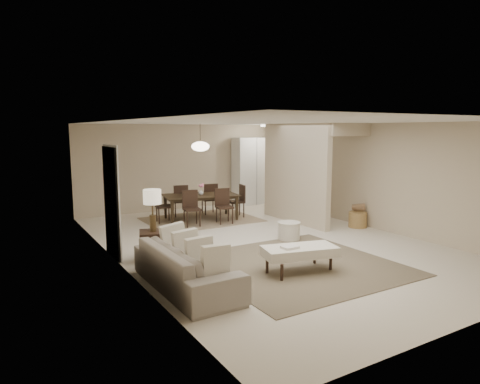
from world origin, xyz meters
TOP-DOWN VIEW (x-y plane):
  - floor at (0.00, 0.00)m, footprint 9.00×9.00m
  - ceiling at (0.00, 0.00)m, footprint 9.00×9.00m
  - back_wall at (0.00, 4.50)m, footprint 6.00×0.00m
  - left_wall at (-3.00, 0.00)m, footprint 0.00×9.00m
  - right_wall at (3.00, 0.00)m, footprint 0.00×9.00m
  - partition at (1.80, 1.25)m, footprint 0.15×2.50m
  - doorway at (-2.97, 0.60)m, footprint 0.04×0.90m
  - pantry_cabinet at (2.35, 4.15)m, footprint 1.20×0.55m
  - flush_light at (2.30, 3.20)m, footprint 0.44×0.44m
  - living_rug at (-0.35, -1.59)m, footprint 3.20×3.20m
  - sofa at (-2.45, -1.59)m, footprint 2.24×0.90m
  - ottoman_bench at (-0.55, -1.89)m, footprint 1.31×0.83m
  - side_table at (-2.40, -0.02)m, footprint 0.61×0.61m
  - table_lamp at (-2.40, -0.02)m, footprint 0.32×0.32m
  - round_pouf at (0.60, -0.10)m, footprint 0.49×0.49m
  - wicker_basket at (2.75, -0.01)m, footprint 0.58×0.58m
  - dining_rug at (-0.14, 2.71)m, footprint 2.80×2.10m
  - dining_table at (-0.14, 2.71)m, footprint 2.04×1.36m
  - dining_chairs at (-0.14, 2.71)m, footprint 2.38×1.88m
  - vase at (-0.14, 2.71)m, footprint 0.15×0.15m
  - yellow_mat at (2.56, 1.62)m, footprint 0.90×0.60m
  - pendant_light at (-0.14, 2.71)m, footprint 0.46×0.46m

SIDE VIEW (x-z plane):
  - floor at x=0.00m, z-range 0.00..0.00m
  - living_rug at x=-0.35m, z-range 0.00..0.01m
  - dining_rug at x=-0.14m, z-range 0.00..0.01m
  - yellow_mat at x=2.56m, z-range 0.00..0.01m
  - wicker_basket at x=2.75m, z-range 0.00..0.37m
  - round_pouf at x=0.60m, z-range 0.00..0.38m
  - side_table at x=-2.40m, z-range 0.00..0.54m
  - sofa at x=-2.45m, z-range 0.00..0.65m
  - dining_table at x=-0.14m, z-range 0.00..0.66m
  - ottoman_bench at x=-0.55m, z-range 0.13..0.57m
  - dining_chairs at x=-0.14m, z-range 0.00..0.88m
  - vase at x=-0.14m, z-range 0.66..0.80m
  - doorway at x=-2.97m, z-range 0.00..2.04m
  - pantry_cabinet at x=2.35m, z-range 0.00..2.10m
  - table_lamp at x=-2.40m, z-range 0.72..1.48m
  - back_wall at x=0.00m, z-range -1.75..4.25m
  - left_wall at x=-3.00m, z-range -3.25..5.75m
  - right_wall at x=3.00m, z-range -3.25..5.75m
  - partition at x=1.80m, z-range 0.00..2.50m
  - pendant_light at x=-0.14m, z-range 1.57..2.27m
  - flush_light at x=2.30m, z-range 2.44..2.48m
  - ceiling at x=0.00m, z-range 2.50..2.50m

